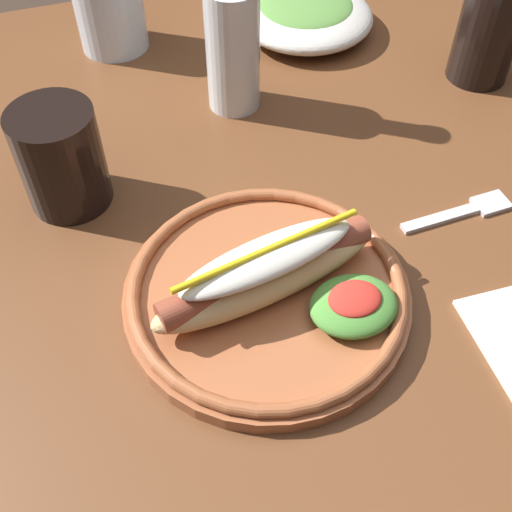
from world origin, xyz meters
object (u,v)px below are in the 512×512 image
at_px(fork, 465,211).
at_px(soda_cup, 61,158).
at_px(water_cup, 109,5).
at_px(extra_cup, 489,29).
at_px(hot_dog_plate, 271,288).
at_px(glass_bottle, 233,39).
at_px(side_bowl, 305,14).

height_order(fork, soda_cup, soda_cup).
bearing_deg(water_cup, extra_cup, -27.10).
distance_m(hot_dog_plate, glass_bottle, 0.30).
bearing_deg(fork, hot_dog_plate, -171.10).
height_order(soda_cup, side_bowl, soda_cup).
xyz_separation_m(extra_cup, glass_bottle, (-0.30, 0.04, 0.02)).
height_order(water_cup, extra_cup, extra_cup).
bearing_deg(fork, side_bowl, 92.27).
distance_m(soda_cup, side_bowl, 0.41).
distance_m(soda_cup, water_cup, 0.29).
height_order(extra_cup, side_bowl, extra_cup).
xyz_separation_m(water_cup, glass_bottle, (0.11, -0.17, 0.03)).
bearing_deg(extra_cup, soda_cup, -173.57).
distance_m(fork, soda_cup, 0.41).
height_order(glass_bottle, side_bowl, glass_bottle).
height_order(hot_dog_plate, fork, hot_dog_plate).
bearing_deg(water_cup, glass_bottle, -56.79).
bearing_deg(fork, water_cup, 121.52).
relative_size(water_cup, extra_cup, 0.89).
height_order(soda_cup, glass_bottle, glass_bottle).
height_order(water_cup, side_bowl, water_cup).
distance_m(soda_cup, glass_bottle, 0.23).
bearing_deg(glass_bottle, soda_cup, -154.24).
xyz_separation_m(water_cup, extra_cup, (0.42, -0.21, 0.01)).
height_order(fork, water_cup, water_cup).
distance_m(fork, glass_bottle, 0.31).
xyz_separation_m(hot_dog_plate, water_cup, (-0.05, 0.46, 0.03)).
bearing_deg(soda_cup, hot_dog_plate, -52.05).
height_order(water_cup, glass_bottle, glass_bottle).
xyz_separation_m(fork, water_cup, (-0.28, 0.42, 0.05)).
distance_m(hot_dog_plate, extra_cup, 0.44).
xyz_separation_m(soda_cup, glass_bottle, (0.21, 0.10, 0.03)).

